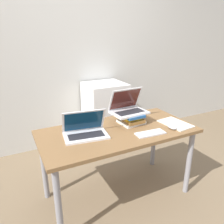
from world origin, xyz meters
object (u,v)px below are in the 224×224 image
object	(u,v)px
laptop_on_books	(128,108)
mini_fridge	(105,115)
wireless_keyboard	(150,133)
laptop_left	(85,131)
book_stack	(130,118)
mouse	(172,127)
notepad	(175,124)

from	to	relation	value
laptop_on_books	mini_fridge	distance (m)	1.02
wireless_keyboard	mini_fridge	distance (m)	1.26
laptop_left	book_stack	distance (m)	0.49
mouse	notepad	bearing A→B (deg)	33.50
notepad	mini_fridge	size ratio (longest dim) A/B	0.36
laptop_on_books	mini_fridge	world-z (taller)	laptop_on_books
laptop_left	mini_fridge	world-z (taller)	laptop_left
book_stack	wireless_keyboard	distance (m)	0.30
book_stack	mini_fridge	distance (m)	0.99
notepad	mini_fridge	world-z (taller)	mini_fridge
mouse	notepad	distance (m)	0.12
mini_fridge	laptop_left	bearing A→B (deg)	-123.06
laptop_left	mouse	size ratio (longest dim) A/B	3.75
wireless_keyboard	mini_fridge	xyz separation A→B (m)	(0.14, 1.22, -0.26)
mini_fridge	mouse	bearing A→B (deg)	-85.26
wireless_keyboard	notepad	xyz separation A→B (m)	(0.34, 0.07, -0.00)
wireless_keyboard	mini_fridge	bearing A→B (deg)	83.37
book_stack	notepad	world-z (taller)	book_stack
laptop_left	notepad	size ratio (longest dim) A/B	1.23
laptop_on_books	mouse	world-z (taller)	laptop_on_books
laptop_left	mini_fridge	distance (m)	1.23
mouse	mini_fridge	xyz separation A→B (m)	(-0.10, 1.22, -0.27)
mouse	mini_fridge	bearing A→B (deg)	94.74
mouse	wireless_keyboard	bearing A→B (deg)	-179.23
notepad	mini_fridge	distance (m)	1.20
laptop_left	book_stack	size ratio (longest dim) A/B	1.42
laptop_left	notepad	world-z (taller)	laptop_left
laptop_left	notepad	distance (m)	0.87
laptop_on_books	mouse	xyz separation A→B (m)	(0.29, -0.31, -0.14)
book_stack	notepad	distance (m)	0.43
book_stack	wireless_keyboard	world-z (taller)	book_stack
laptop_on_books	wireless_keyboard	distance (m)	0.34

